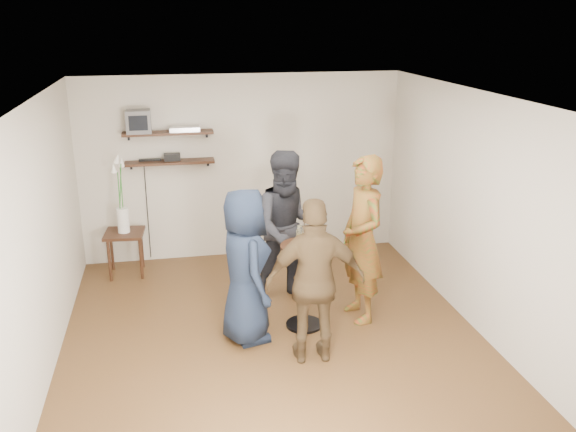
{
  "coord_description": "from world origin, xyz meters",
  "views": [
    {
      "loc": [
        -1.0,
        -5.85,
        3.35
      ],
      "look_at": [
        0.24,
        0.4,
        1.24
      ],
      "focal_mm": 38.0,
      "sensor_mm": 36.0,
      "label": 1
    }
  ],
  "objects_px": {
    "person_plaid": "(362,239)",
    "person_brown": "(315,282)",
    "dvd_deck": "(184,129)",
    "drinks_table": "(305,275)",
    "radio": "(172,157)",
    "person_dark": "(289,228)",
    "person_navy": "(245,266)",
    "crt_monitor": "(139,121)",
    "side_table": "(125,239)"
  },
  "relations": [
    {
      "from": "radio",
      "to": "person_navy",
      "type": "relative_size",
      "value": 0.13
    },
    {
      "from": "dvd_deck",
      "to": "side_table",
      "type": "distance_m",
      "value": 1.68
    },
    {
      "from": "crt_monitor",
      "to": "person_navy",
      "type": "xyz_separation_m",
      "value": [
        1.08,
        -2.36,
        -1.18
      ]
    },
    {
      "from": "dvd_deck",
      "to": "person_brown",
      "type": "height_order",
      "value": "dvd_deck"
    },
    {
      "from": "side_table",
      "to": "person_plaid",
      "type": "distance_m",
      "value": 3.29
    },
    {
      "from": "person_dark",
      "to": "person_brown",
      "type": "xyz_separation_m",
      "value": [
        -0.01,
        -1.37,
        -0.08
      ]
    },
    {
      "from": "person_plaid",
      "to": "person_dark",
      "type": "height_order",
      "value": "person_plaid"
    },
    {
      "from": "drinks_table",
      "to": "person_dark",
      "type": "height_order",
      "value": "person_dark"
    },
    {
      "from": "person_navy",
      "to": "side_table",
      "type": "bearing_deg",
      "value": 22.21
    },
    {
      "from": "side_table",
      "to": "person_plaid",
      "type": "bearing_deg",
      "value": -33.5
    },
    {
      "from": "radio",
      "to": "person_brown",
      "type": "bearing_deg",
      "value": -65.91
    },
    {
      "from": "side_table",
      "to": "drinks_table",
      "type": "xyz_separation_m",
      "value": [
        2.04,
        -1.89,
        0.12
      ]
    },
    {
      "from": "person_dark",
      "to": "dvd_deck",
      "type": "bearing_deg",
      "value": 123.33
    },
    {
      "from": "crt_monitor",
      "to": "person_navy",
      "type": "height_order",
      "value": "crt_monitor"
    },
    {
      "from": "dvd_deck",
      "to": "radio",
      "type": "distance_m",
      "value": 0.42
    },
    {
      "from": "radio",
      "to": "side_table",
      "type": "distance_m",
      "value": 1.27
    },
    {
      "from": "person_navy",
      "to": "crt_monitor",
      "type": "bearing_deg",
      "value": 12.91
    },
    {
      "from": "radio",
      "to": "person_dark",
      "type": "height_order",
      "value": "person_dark"
    },
    {
      "from": "radio",
      "to": "person_navy",
      "type": "xyz_separation_m",
      "value": [
        0.67,
        -2.36,
        -0.68
      ]
    },
    {
      "from": "radio",
      "to": "person_dark",
      "type": "bearing_deg",
      "value": -49.46
    },
    {
      "from": "radio",
      "to": "person_brown",
      "type": "xyz_separation_m",
      "value": [
        1.3,
        -2.91,
        -0.67
      ]
    },
    {
      "from": "radio",
      "to": "person_plaid",
      "type": "bearing_deg",
      "value": -46.38
    },
    {
      "from": "side_table",
      "to": "crt_monitor",
      "type": "bearing_deg",
      "value": 49.44
    },
    {
      "from": "dvd_deck",
      "to": "person_navy",
      "type": "relative_size",
      "value": 0.24
    },
    {
      "from": "dvd_deck",
      "to": "person_navy",
      "type": "distance_m",
      "value": 2.63
    },
    {
      "from": "crt_monitor",
      "to": "radio",
      "type": "height_order",
      "value": "crt_monitor"
    },
    {
      "from": "crt_monitor",
      "to": "side_table",
      "type": "distance_m",
      "value": 1.57
    },
    {
      "from": "radio",
      "to": "drinks_table",
      "type": "height_order",
      "value": "radio"
    },
    {
      "from": "radio",
      "to": "drinks_table",
      "type": "xyz_separation_m",
      "value": [
        1.35,
        -2.22,
        -0.89
      ]
    },
    {
      "from": "dvd_deck",
      "to": "person_navy",
      "type": "xyz_separation_m",
      "value": [
        0.49,
        -2.36,
        -1.06
      ]
    },
    {
      "from": "dvd_deck",
      "to": "drinks_table",
      "type": "xyz_separation_m",
      "value": [
        1.16,
        -2.22,
        -1.27
      ]
    },
    {
      "from": "person_plaid",
      "to": "person_navy",
      "type": "relative_size",
      "value": 1.14
    },
    {
      "from": "drinks_table",
      "to": "person_brown",
      "type": "xyz_separation_m",
      "value": [
        -0.05,
        -0.69,
        0.23
      ]
    },
    {
      "from": "radio",
      "to": "person_dark",
      "type": "distance_m",
      "value": 2.1
    },
    {
      "from": "crt_monitor",
      "to": "person_dark",
      "type": "height_order",
      "value": "crt_monitor"
    },
    {
      "from": "crt_monitor",
      "to": "person_dark",
      "type": "bearing_deg",
      "value": -41.76
    },
    {
      "from": "radio",
      "to": "person_navy",
      "type": "bearing_deg",
      "value": -74.08
    },
    {
      "from": "person_brown",
      "to": "person_dark",
      "type": "bearing_deg",
      "value": -86.55
    },
    {
      "from": "person_dark",
      "to": "radio",
      "type": "bearing_deg",
      "value": 127.56
    },
    {
      "from": "crt_monitor",
      "to": "side_table",
      "type": "relative_size",
      "value": 0.53
    },
    {
      "from": "dvd_deck",
      "to": "radio",
      "type": "height_order",
      "value": "dvd_deck"
    },
    {
      "from": "person_dark",
      "to": "person_navy",
      "type": "height_order",
      "value": "person_dark"
    },
    {
      "from": "crt_monitor",
      "to": "drinks_table",
      "type": "relative_size",
      "value": 0.33
    },
    {
      "from": "person_plaid",
      "to": "person_brown",
      "type": "xyz_separation_m",
      "value": [
        -0.73,
        -0.78,
        -0.11
      ]
    },
    {
      "from": "crt_monitor",
      "to": "person_dark",
      "type": "distance_m",
      "value": 2.54
    },
    {
      "from": "drinks_table",
      "to": "person_plaid",
      "type": "relative_size",
      "value": 0.51
    },
    {
      "from": "person_brown",
      "to": "person_navy",
      "type": "bearing_deg",
      "value": -37.21
    },
    {
      "from": "crt_monitor",
      "to": "person_brown",
      "type": "height_order",
      "value": "crt_monitor"
    },
    {
      "from": "person_plaid",
      "to": "person_navy",
      "type": "xyz_separation_m",
      "value": [
        -1.36,
        -0.23,
        -0.12
      ]
    },
    {
      "from": "person_dark",
      "to": "person_navy",
      "type": "relative_size",
      "value": 1.11
    }
  ]
}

